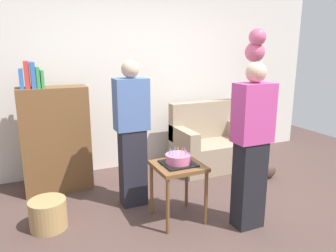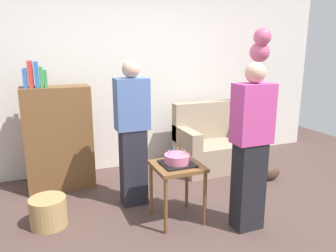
% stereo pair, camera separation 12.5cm
% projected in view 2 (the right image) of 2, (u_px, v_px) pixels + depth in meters
% --- Properties ---
extents(ground_plane, '(8.00, 8.00, 0.00)m').
position_uv_depth(ground_plane, '(210.00, 226.00, 3.27)').
color(ground_plane, '#4C3833').
extents(wall_back, '(6.00, 0.10, 2.70)m').
position_uv_depth(wall_back, '(145.00, 75.00, 4.80)').
color(wall_back, silver).
rests_on(wall_back, ground_plane).
extents(couch, '(1.10, 0.70, 0.96)m').
position_uv_depth(couch, '(213.00, 145.00, 4.82)').
color(couch, gray).
rests_on(couch, ground_plane).
extents(bookshelf, '(0.80, 0.36, 1.61)m').
position_uv_depth(bookshelf, '(58.00, 137.00, 4.02)').
color(bookshelf, brown).
rests_on(bookshelf, ground_plane).
extents(side_table, '(0.48, 0.48, 0.61)m').
position_uv_depth(side_table, '(177.00, 173.00, 3.28)').
color(side_table, brown).
rests_on(side_table, ground_plane).
extents(birthday_cake, '(0.32, 0.32, 0.17)m').
position_uv_depth(birthday_cake, '(177.00, 160.00, 3.25)').
color(birthday_cake, black).
rests_on(birthday_cake, side_table).
extents(person_blowing_candles, '(0.36, 0.22, 1.63)m').
position_uv_depth(person_blowing_candles, '(133.00, 133.00, 3.56)').
color(person_blowing_candles, '#23232D').
rests_on(person_blowing_candles, ground_plane).
extents(person_holding_cake, '(0.36, 0.22, 1.63)m').
position_uv_depth(person_holding_cake, '(251.00, 148.00, 3.06)').
color(person_holding_cake, black).
rests_on(person_holding_cake, ground_plane).
extents(wicker_basket, '(0.36, 0.36, 0.30)m').
position_uv_depth(wicker_basket, '(48.00, 212.00, 3.24)').
color(wicker_basket, '#A88451').
rests_on(wicker_basket, ground_plane).
extents(handbag, '(0.28, 0.14, 0.20)m').
position_uv_depth(handbag, '(271.00, 173.00, 4.38)').
color(handbag, '#473328').
rests_on(handbag, ground_plane).
extents(balloon_bunch, '(0.30, 0.34, 2.03)m').
position_uv_depth(balloon_bunch, '(261.00, 46.00, 4.67)').
color(balloon_bunch, silver).
rests_on(balloon_bunch, ground_plane).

